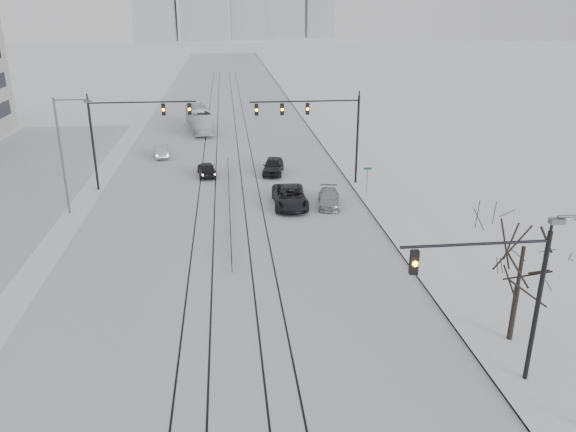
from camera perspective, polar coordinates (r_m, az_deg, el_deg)
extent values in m
cube|color=silver|center=(74.55, -6.26, 8.62)|extent=(22.00, 260.00, 0.02)
cube|color=silver|center=(75.75, 4.13, 8.93)|extent=(5.00, 260.00, 0.16)
cube|color=gray|center=(75.35, 2.27, 8.89)|extent=(0.10, 260.00, 0.12)
cube|color=black|center=(55.18, -8.80, 4.29)|extent=(0.10, 180.00, 0.01)
cube|color=black|center=(55.13, -7.34, 4.35)|extent=(0.10, 180.00, 0.01)
cube|color=black|center=(55.13, -4.84, 4.44)|extent=(0.10, 180.00, 0.01)
cube|color=black|center=(55.18, -3.38, 4.50)|extent=(0.10, 180.00, 0.01)
cylinder|color=black|center=(25.52, 23.95, -8.73)|extent=(0.20, 0.20, 7.00)
cylinder|color=black|center=(22.87, 18.52, -2.72)|extent=(6.00, 0.12, 0.12)
cube|color=black|center=(22.25, 12.69, -4.61)|extent=(0.32, 0.24, 1.00)
sphere|color=orange|center=(22.13, 12.80, -4.76)|extent=(0.22, 0.22, 0.22)
cylinder|color=black|center=(50.60, 7.04, 7.56)|extent=(0.20, 0.20, 8.00)
cylinder|color=black|center=(49.05, 1.70, 11.58)|extent=(9.50, 0.12, 0.12)
cube|color=black|center=(48.76, -3.23, 10.73)|extent=(0.32, 0.24, 1.00)
sphere|color=orange|center=(48.62, -3.22, 10.70)|extent=(0.22, 0.22, 0.22)
cube|color=black|center=(48.93, -0.61, 10.79)|extent=(0.32, 0.24, 1.00)
sphere|color=orange|center=(48.79, -0.59, 10.76)|extent=(0.22, 0.22, 0.22)
cube|color=black|center=(49.19, 1.99, 10.83)|extent=(0.32, 0.24, 1.00)
sphere|color=orange|center=(49.05, 2.01, 10.80)|extent=(0.22, 0.22, 0.22)
cylinder|color=black|center=(51.55, -19.19, 6.81)|extent=(0.20, 0.20, 8.00)
cylinder|color=black|center=(50.06, -14.56, 11.13)|extent=(9.00, 0.12, 0.12)
cube|color=black|center=(49.77, -9.97, 10.65)|extent=(0.32, 0.24, 1.00)
sphere|color=orange|center=(49.63, -9.98, 10.63)|extent=(0.22, 0.22, 0.22)
cube|color=black|center=(49.96, -12.53, 10.52)|extent=(0.32, 0.24, 1.00)
sphere|color=orange|center=(49.82, -12.55, 10.49)|extent=(0.22, 0.22, 0.22)
cube|color=#595B60|center=(20.27, 25.67, -0.47)|extent=(0.50, 0.25, 0.18)
cylinder|color=#595B60|center=(46.03, -21.99, 5.56)|extent=(0.16, 0.16, 9.00)
cylinder|color=#595B60|center=(44.90, -21.23, 10.95)|extent=(2.40, 0.10, 0.10)
cube|color=#595B60|center=(44.64, -19.69, 10.89)|extent=(0.50, 0.25, 0.18)
cylinder|color=black|center=(29.08, 21.90, -9.25)|extent=(0.26, 0.26, 3.00)
cylinder|color=black|center=(28.09, 22.50, -5.24)|extent=(0.18, 0.18, 2.50)
cube|color=black|center=(45.29, -6.00, 2.04)|extent=(0.06, 24.00, 0.06)
cube|color=black|center=(45.41, -5.98, 1.56)|extent=(0.06, 24.00, 0.06)
cylinder|color=#595B60|center=(48.57, 8.04, 3.54)|extent=(0.06, 0.06, 2.40)
cube|color=#0C4C19|center=(48.26, 8.10, 4.79)|extent=(0.70, 0.04, 0.18)
imported|color=black|center=(54.24, -8.27, 4.75)|extent=(2.06, 4.13, 1.35)
imported|color=#A7A9AF|center=(62.08, -12.71, 6.46)|extent=(1.96, 4.23, 1.34)
imported|color=black|center=(45.29, 0.19, 1.95)|extent=(2.69, 5.71, 1.58)
imported|color=#9A9EA1|center=(45.59, 4.17, 1.78)|extent=(2.36, 4.43, 1.22)
imported|color=black|center=(54.35, -1.51, 5.10)|extent=(2.60, 4.79, 1.55)
imported|color=silver|center=(74.50, -9.02, 9.64)|extent=(4.11, 10.91, 2.97)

